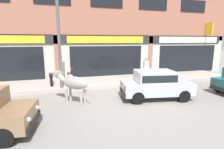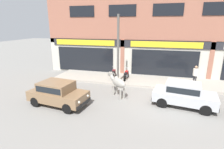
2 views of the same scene
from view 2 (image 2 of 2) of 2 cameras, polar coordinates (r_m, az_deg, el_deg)
ground_plane at (r=11.77m, az=16.49°, el=-8.46°), size 90.00×90.00×0.00m
sidewalk at (r=15.33m, az=16.24°, el=-2.35°), size 19.00×3.27×0.18m
shop_building at (r=16.50m, az=17.45°, el=15.32°), size 23.00×1.40×9.92m
cow at (r=11.73m, az=1.92°, el=-2.61°), size 1.70×1.65×1.61m
car_0 at (r=11.26m, az=22.35°, el=-5.69°), size 3.78×2.15×1.46m
car_2 at (r=11.07m, az=-17.34°, el=-5.56°), size 3.75×2.03×1.46m
motorcycle_0 at (r=15.50m, az=0.56°, el=0.35°), size 0.52×1.81×0.88m
motorcycle_1 at (r=15.18m, az=4.67°, el=-0.05°), size 0.52×1.81×0.88m
pedestrian at (r=14.67m, az=25.57°, el=0.26°), size 0.32×0.43×1.60m
utility_pole at (r=13.73m, az=1.99°, el=8.01°), size 0.18×0.18×5.32m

